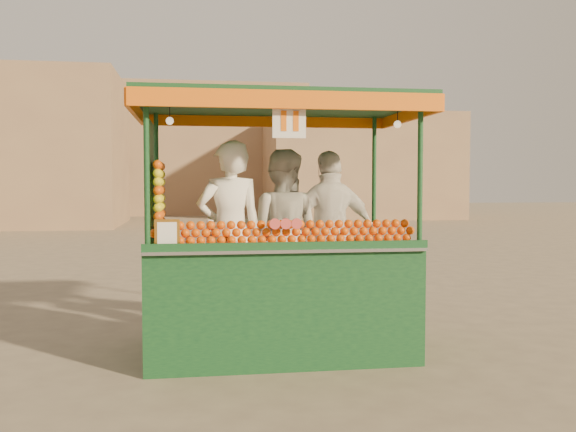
{
  "coord_description": "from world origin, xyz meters",
  "views": [
    {
      "loc": [
        -1.14,
        -6.27,
        1.7
      ],
      "look_at": [
        -0.17,
        0.04,
        1.36
      ],
      "focal_mm": 39.04,
      "sensor_mm": 36.0,
      "label": 1
    }
  ],
  "objects": [
    {
      "name": "juice_cart",
      "position": [
        -0.37,
        -0.17,
        0.83
      ],
      "size": [
        2.79,
        1.81,
        2.54
      ],
      "color": "#0E351D",
      "rests_on": "ground"
    },
    {
      "name": "building_right",
      "position": [
        7.0,
        24.0,
        2.5
      ],
      "size": [
        9.0,
        6.0,
        5.0
      ],
      "primitive_type": "cube",
      "color": "#9A7957",
      "rests_on": "ground"
    },
    {
      "name": "building_center",
      "position": [
        -2.0,
        30.0,
        3.5
      ],
      "size": [
        14.0,
        7.0,
        7.0
      ],
      "primitive_type": "cube",
      "color": "#9A7957",
      "rests_on": "ground"
    },
    {
      "name": "vendor_left",
      "position": [
        -0.78,
        -0.08,
        1.2
      ],
      "size": [
        0.73,
        0.55,
        1.82
      ],
      "rotation": [
        0.0,
        0.0,
        3.33
      ],
      "color": "white",
      "rests_on": "ground"
    },
    {
      "name": "vendor_right",
      "position": [
        0.33,
        0.26,
        1.17
      ],
      "size": [
        1.08,
        0.57,
        1.75
      ],
      "rotation": [
        0.0,
        0.0,
        3.29
      ],
      "color": "white",
      "rests_on": "ground"
    },
    {
      "name": "vendor_middle",
      "position": [
        -0.22,
        0.24,
        1.17
      ],
      "size": [
        1.03,
        0.92,
        1.76
      ],
      "rotation": [
        0.0,
        0.0,
        2.79
      ],
      "color": "beige",
      "rests_on": "ground"
    },
    {
      "name": "ground",
      "position": [
        0.0,
        0.0,
        0.0
      ],
      "size": [
        90.0,
        90.0,
        0.0
      ],
      "primitive_type": "plane",
      "color": "#6E5F4E",
      "rests_on": "ground"
    }
  ]
}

